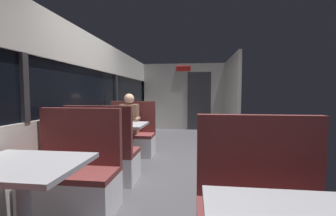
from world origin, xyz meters
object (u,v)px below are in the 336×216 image
(bench_mid_window_facing_end, at_px, (103,159))
(bench_mid_window_facing_entry, at_px, (131,139))
(dining_table_near_window, at_px, (23,176))
(bench_near_window_facing_entry, at_px, (74,180))
(seated_passenger, at_px, (130,129))
(dining_table_mid_window, at_px, (120,129))

(bench_mid_window_facing_end, bearing_deg, bench_mid_window_facing_entry, 90.00)
(dining_table_near_window, bearing_deg, bench_near_window_facing_entry, 90.00)
(bench_mid_window_facing_end, xyz_separation_m, bench_mid_window_facing_entry, (0.00, 1.40, 0.00))
(bench_near_window_facing_entry, bearing_deg, bench_mid_window_facing_entry, 90.00)
(dining_table_near_window, distance_m, bench_mid_window_facing_end, 1.51)
(dining_table_near_window, distance_m, bench_near_window_facing_entry, 0.77)
(bench_mid_window_facing_entry, xyz_separation_m, seated_passenger, (0.00, -0.07, 0.21))
(dining_table_near_window, bearing_deg, bench_mid_window_facing_entry, 90.00)
(bench_near_window_facing_entry, height_order, seated_passenger, seated_passenger)
(bench_near_window_facing_entry, distance_m, dining_table_mid_window, 1.51)
(dining_table_mid_window, bearing_deg, dining_table_near_window, -90.00)
(bench_near_window_facing_entry, xyz_separation_m, bench_mid_window_facing_entry, (0.00, 2.18, 0.00))
(bench_near_window_facing_entry, distance_m, seated_passenger, 2.11)
(dining_table_near_window, distance_m, seated_passenger, 2.81)
(dining_table_mid_window, bearing_deg, bench_near_window_facing_entry, -90.00)
(bench_mid_window_facing_entry, bearing_deg, seated_passenger, -90.00)
(bench_near_window_facing_entry, height_order, dining_table_mid_window, bench_near_window_facing_entry)
(bench_mid_window_facing_entry, bearing_deg, bench_mid_window_facing_end, -90.00)
(dining_table_near_window, height_order, bench_mid_window_facing_entry, bench_mid_window_facing_entry)
(bench_near_window_facing_entry, relative_size, seated_passenger, 0.87)
(bench_mid_window_facing_end, relative_size, seated_passenger, 0.87)
(bench_near_window_facing_entry, bearing_deg, dining_table_near_window, -90.00)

